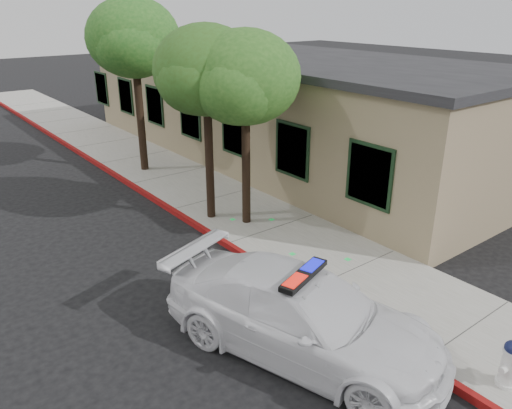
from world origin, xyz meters
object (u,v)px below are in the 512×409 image
object	(u,v)px
police_car	(302,315)
street_tree_far	(135,42)
fire_hydrant	(511,363)
street_tree_mid	(206,75)
clapboard_building	(275,106)
street_tree_near	(246,82)

from	to	relation	value
police_car	street_tree_far	bearing A→B (deg)	59.00
police_car	fire_hydrant	size ratio (longest dim) A/B	6.67
street_tree_far	police_car	bearing A→B (deg)	-102.36
police_car	street_tree_mid	xyz separation A→B (m)	(2.00, 6.15, 3.51)
clapboard_building	street_tree_mid	bearing A→B (deg)	-145.16
fire_hydrant	street_tree_far	distance (m)	15.07
street_tree_near	street_tree_mid	distance (m)	1.17
clapboard_building	fire_hydrant	world-z (taller)	clapboard_building
clapboard_building	street_tree_near	xyz separation A→B (m)	(-5.38, -5.17, 2.05)
street_tree_mid	street_tree_near	bearing A→B (deg)	-59.23
street_tree_mid	fire_hydrant	bearing A→B (deg)	-90.01
fire_hydrant	police_car	bearing A→B (deg)	130.45
police_car	clapboard_building	bearing A→B (deg)	33.63
street_tree_near	street_tree_mid	world-z (taller)	street_tree_mid
fire_hydrant	street_tree_mid	size ratio (longest dim) A/B	0.16
fire_hydrant	street_tree_near	xyz separation A→B (m)	(0.60, 8.05, 3.59)
police_car	street_tree_mid	distance (m)	7.36
street_tree_far	street_tree_mid	bearing A→B (deg)	-95.63
police_car	fire_hydrant	world-z (taller)	police_car
street_tree_near	street_tree_far	bearing A→B (deg)	90.58
clapboard_building	street_tree_mid	world-z (taller)	street_tree_mid
street_tree_mid	clapboard_building	bearing A→B (deg)	34.84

